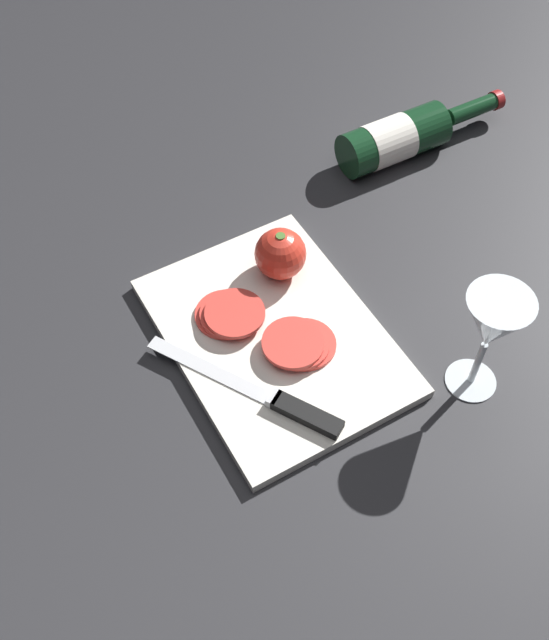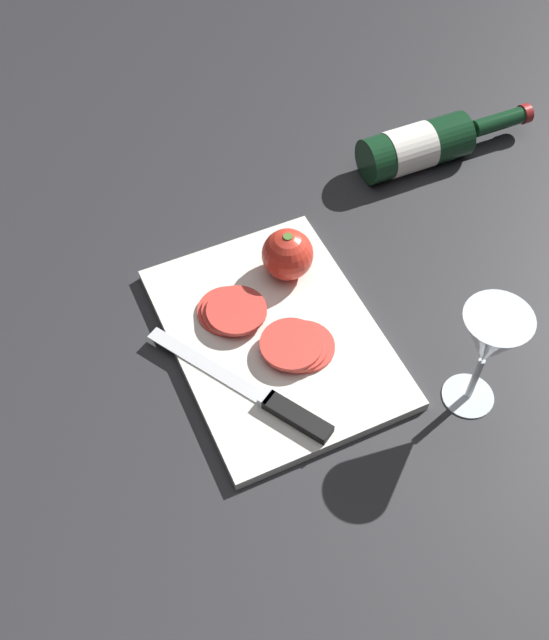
# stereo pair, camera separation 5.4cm
# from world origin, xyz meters

# --- Properties ---
(ground_plane) EXTENTS (3.00, 3.00, 0.00)m
(ground_plane) POSITION_xyz_m (0.00, 0.00, 0.00)
(ground_plane) COLOR #28282B
(cutting_board) EXTENTS (0.36, 0.27, 0.02)m
(cutting_board) POSITION_xyz_m (0.09, 0.03, 0.01)
(cutting_board) COLOR silver
(cutting_board) RESTS_ON ground_plane
(wine_bottle) EXTENTS (0.08, 0.31, 0.08)m
(wine_bottle) POSITION_xyz_m (0.32, -0.34, 0.04)
(wine_bottle) COLOR #14381E
(wine_bottle) RESTS_ON ground_plane
(wine_glass) EXTENTS (0.08, 0.08, 0.17)m
(wine_glass) POSITION_xyz_m (-0.09, -0.17, 0.12)
(wine_glass) COLOR silver
(wine_glass) RESTS_ON ground_plane
(whole_tomato) EXTENTS (0.07, 0.07, 0.07)m
(whole_tomato) POSITION_xyz_m (0.18, -0.04, 0.05)
(whole_tomato) COLOR red
(whole_tomato) RESTS_ON cutting_board
(knife) EXTENTS (0.25, 0.16, 0.01)m
(knife) POSITION_xyz_m (-0.02, 0.07, 0.02)
(knife) COLOR silver
(knife) RESTS_ON cutting_board
(tomato_slice_stack_near) EXTENTS (0.10, 0.09, 0.02)m
(tomato_slice_stack_near) POSITION_xyz_m (0.15, 0.07, 0.03)
(tomato_slice_stack_near) COLOR #D63D33
(tomato_slice_stack_near) RESTS_ON cutting_board
(tomato_slice_stack_far) EXTENTS (0.09, 0.10, 0.02)m
(tomato_slice_stack_far) POSITION_xyz_m (0.06, 0.01, 0.03)
(tomato_slice_stack_far) COLOR #D63D33
(tomato_slice_stack_far) RESTS_ON cutting_board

